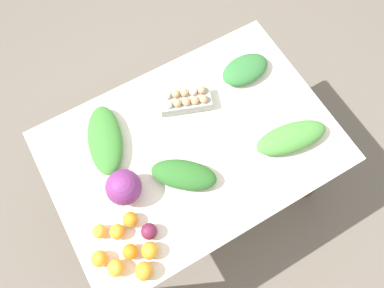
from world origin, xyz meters
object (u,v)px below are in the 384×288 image
object	(u,v)px
egg_carton	(185,100)
orange_4	(116,268)
greens_bunch_dandelion	(184,175)
orange_5	(150,251)
greens_bunch_scallion	(291,138)
cabbage_purple	(124,187)
orange_1	(130,252)
orange_3	(130,220)
greens_bunch_chard	(245,69)
orange_7	(144,271)
greens_bunch_beet_tops	(105,140)
beet_root	(149,231)
orange_0	(117,232)
orange_2	(99,259)
orange_6	(99,231)

from	to	relation	value
egg_carton	orange_4	world-z (taller)	egg_carton
greens_bunch_dandelion	orange_5	distance (m)	0.37
greens_bunch_dandelion	greens_bunch_scallion	size ratio (longest dim) A/B	0.85
greens_bunch_dandelion	orange_4	bearing A→B (deg)	25.32
cabbage_purple	orange_5	size ratio (longest dim) A/B	2.13
greens_bunch_dandelion	orange_1	xyz separation A→B (m)	(0.38, 0.19, -0.01)
orange_1	orange_3	bearing A→B (deg)	-116.87
orange_4	orange_5	bearing A→B (deg)	176.89
greens_bunch_chard	orange_5	xyz separation A→B (m)	(0.87, 0.57, 0.00)
egg_carton	greens_bunch_chard	size ratio (longest dim) A/B	1.07
greens_bunch_chard	orange_7	distance (m)	1.13
greens_bunch_scallion	cabbage_purple	bearing A→B (deg)	-11.79
orange_3	orange_5	xyz separation A→B (m)	(-0.01, 0.17, 0.00)
greens_bunch_beet_tops	beet_root	xyz separation A→B (m)	(0.02, 0.50, -0.00)
orange_1	orange_3	world-z (taller)	orange_3
greens_bunch_chard	orange_0	bearing A→B (deg)	24.09
greens_bunch_dandelion	orange_0	size ratio (longest dim) A/B	4.43
orange_0	orange_2	distance (m)	0.13
greens_bunch_dandelion	orange_7	size ratio (longest dim) A/B	3.85
greens_bunch_beet_tops	orange_4	world-z (taller)	greens_bunch_beet_tops
cabbage_purple	orange_4	bearing A→B (deg)	57.22
orange_5	orange_6	size ratio (longest dim) A/B	1.20
greens_bunch_chard	orange_1	distance (m)	1.09
cabbage_purple	greens_bunch_beet_tops	world-z (taller)	cabbage_purple
cabbage_purple	orange_3	distance (m)	0.15
orange_1	orange_7	world-z (taller)	orange_7
greens_bunch_chard	greens_bunch_beet_tops	bearing A→B (deg)	-0.21
greens_bunch_scallion	orange_4	xyz separation A→B (m)	(1.01, 0.12, -0.00)
orange_6	orange_2	bearing A→B (deg)	65.72
greens_bunch_scallion	orange_5	distance (m)	0.86
greens_bunch_dandelion	orange_5	world-z (taller)	greens_bunch_dandelion
greens_bunch_dandelion	greens_bunch_scallion	xyz separation A→B (m)	(-0.55, 0.10, -0.00)
greens_bunch_dandelion	orange_4	distance (m)	0.51
orange_3	orange_7	distance (m)	0.23
egg_carton	orange_1	size ratio (longest dim) A/B	4.15
orange_5	orange_4	bearing A→B (deg)	-3.11
orange_6	orange_3	bearing A→B (deg)	171.07
orange_2	orange_7	size ratio (longest dim) A/B	0.89
greens_bunch_dandelion	greens_bunch_scallion	distance (m)	0.56
greens_bunch_scallion	orange_1	bearing A→B (deg)	5.50
egg_carton	beet_root	distance (m)	0.68
egg_carton	orange_2	world-z (taller)	egg_carton
cabbage_purple	greens_bunch_scallion	xyz separation A→B (m)	(-0.82, 0.17, -0.04)
orange_7	orange_1	bearing A→B (deg)	-80.96
orange_2	orange_3	size ratio (longest dim) A/B	1.04
cabbage_purple	egg_carton	xyz separation A→B (m)	(-0.47, -0.27, -0.04)
orange_1	orange_7	xyz separation A→B (m)	(-0.02, 0.10, 0.01)
orange_0	orange_7	size ratio (longest dim) A/B	0.87
orange_3	orange_7	world-z (taller)	orange_7
orange_6	greens_bunch_scallion	bearing A→B (deg)	176.64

